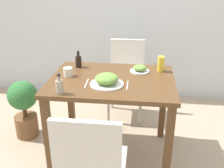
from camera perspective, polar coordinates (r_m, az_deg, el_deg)
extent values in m
plane|color=tan|center=(2.62, 0.00, -14.76)|extent=(16.00, 16.00, 0.00)
cube|color=brown|center=(2.23, 0.00, 0.75)|extent=(1.06, 0.80, 0.04)
cube|color=brown|center=(2.23, -13.66, -11.46)|extent=(0.06, 0.06, 0.74)
cube|color=brown|center=(2.12, 12.12, -13.29)|extent=(0.06, 0.06, 0.74)
cube|color=brown|center=(2.80, -8.94, -3.43)|extent=(0.06, 0.06, 0.74)
cube|color=brown|center=(2.71, 11.01, -4.50)|extent=(0.06, 0.06, 0.74)
cube|color=silver|center=(1.82, -4.03, -17.31)|extent=(0.42, 0.42, 0.04)
cube|color=silver|center=(1.52, -5.66, -15.13)|extent=(0.40, 0.04, 0.44)
cube|color=silver|center=(3.02, 2.99, 0.32)|extent=(0.42, 0.42, 0.04)
cube|color=silver|center=(3.12, 3.34, 5.76)|extent=(0.40, 0.04, 0.44)
cylinder|color=#B7B2A8|center=(2.98, -0.82, -4.93)|extent=(0.03, 0.03, 0.42)
cylinder|color=#B7B2A8|center=(2.95, 6.15, -5.29)|extent=(0.03, 0.03, 0.42)
cylinder|color=#B7B2A8|center=(3.29, 0.01, -1.97)|extent=(0.03, 0.03, 0.42)
cylinder|color=#B7B2A8|center=(3.28, 6.28, -2.28)|extent=(0.03, 0.03, 0.42)
cylinder|color=white|center=(2.11, -1.14, 0.00)|extent=(0.27, 0.27, 0.01)
ellipsoid|color=olive|center=(2.09, -1.15, 1.18)|extent=(0.19, 0.19, 0.08)
cylinder|color=white|center=(2.39, 6.05, 2.80)|extent=(0.17, 0.17, 0.01)
ellipsoid|color=olive|center=(2.38, 6.08, 3.52)|extent=(0.12, 0.12, 0.05)
cylinder|color=silver|center=(2.30, -9.54, 2.59)|extent=(0.08, 0.08, 0.08)
cylinder|color=gold|center=(2.41, 10.60, 4.31)|extent=(0.06, 0.06, 0.14)
cylinder|color=black|center=(2.50, -7.31, 4.80)|extent=(0.06, 0.06, 0.11)
cylinder|color=black|center=(2.48, -7.38, 6.28)|extent=(0.03, 0.03, 0.03)
sphere|color=black|center=(2.47, -7.42, 6.92)|extent=(0.03, 0.03, 0.03)
cylinder|color=gray|center=(1.97, -11.34, -0.68)|extent=(0.06, 0.06, 0.11)
cylinder|color=gray|center=(1.95, -11.50, 1.13)|extent=(0.03, 0.03, 0.03)
sphere|color=black|center=(1.94, -11.57, 1.92)|extent=(0.03, 0.03, 0.03)
cube|color=silver|center=(2.14, -5.56, 0.13)|extent=(0.02, 0.19, 0.00)
cube|color=silver|center=(2.09, 3.37, -0.30)|extent=(0.01, 0.18, 0.00)
cylinder|color=brown|center=(2.95, -18.03, -8.56)|extent=(0.23, 0.23, 0.23)
cylinder|color=brown|center=(2.87, -18.44, -5.81)|extent=(0.04, 0.04, 0.09)
sphere|color=#2D6B33|center=(2.78, -18.94, -2.35)|extent=(0.30, 0.30, 0.30)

